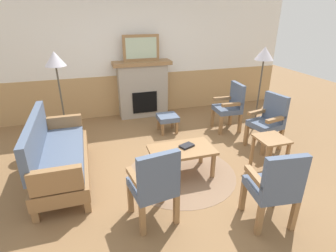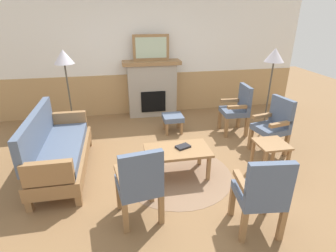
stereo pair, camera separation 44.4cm
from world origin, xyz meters
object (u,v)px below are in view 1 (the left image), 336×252
Objects in this scene: floor_lamp_by_couch at (56,65)px; footstool at (168,119)px; fireplace at (143,89)px; book_on_table at (187,146)px; armchair_by_window_left at (231,105)px; coffee_table at (182,152)px; side_table at (271,145)px; armchair_front_left at (155,183)px; armchair_near_fireplace at (269,119)px; framed_picture at (141,48)px; couch at (58,156)px; armchair_front_center at (275,185)px; floor_lamp_by_chairs at (264,59)px.

footstool is at bearing -5.52° from floor_lamp_by_couch.
book_on_table is (0.12, -2.58, -0.20)m from fireplace.
coffee_table is at bearing -139.50° from armchair_by_window_left.
fireplace reaches higher than side_table.
side_table is at bearing -58.96° from footstool.
armchair_near_fireplace is at bearing 27.52° from armchair_front_left.
fireplace is 2.59m from book_on_table.
framed_picture reaches higher than armchair_front_left.
coffee_table is at bearing 53.43° from armchair_front_left.
coffee_table is (1.75, -0.40, -0.01)m from couch.
side_table is at bearing -64.51° from fireplace.
book_on_table is at bearing 166.42° from side_table.
framed_picture is 1.45× the size of side_table.
coffee_table is (0.02, -2.62, -0.27)m from fireplace.
floor_lamp_by_couch is (-1.09, 2.60, 0.91)m from armchair_front_left.
framed_picture is 0.82× the size of armchair_front_left.
armchair_near_fireplace is (1.81, -2.21, -0.11)m from fireplace.
couch is at bearing 167.21° from coffee_table.
armchair_near_fireplace is at bearing 12.91° from coffee_table.
framed_picture is at bearing 80.08° from armchair_front_left.
armchair_by_window_left is (1.52, 1.30, 0.15)m from coffee_table.
coffee_table is at bearing -45.51° from floor_lamp_by_couch.
armchair_front_center is at bearing -67.33° from book_on_table.
floor_lamp_by_couch is at bearing 172.13° from floor_lamp_by_chairs.
framed_picture is 3.04m from couch.
fireplace reaches higher than coffee_table.
floor_lamp_by_chairs reaches higher than couch.
armchair_front_left is at bearing -48.12° from couch.
coffee_table is 1.38m from side_table.
footstool is at bearing 168.63° from armchair_by_window_left.
book_on_table reaches higher than footstool.
framed_picture is 0.44× the size of couch.
armchair_near_fireplace is 1.26m from floor_lamp_by_chairs.
side_table is (-0.17, -1.57, -0.10)m from armchair_by_window_left.
couch is 4.50× the size of footstool.
coffee_table is 2.65m from floor_lamp_by_chairs.
armchair_near_fireplace is 0.58× the size of floor_lamp_by_chairs.
fireplace is 3.25× the size of footstool.
armchair_near_fireplace is at bearing -73.41° from armchair_by_window_left.
floor_lamp_by_chairs is (1.46, 2.50, 0.91)m from armchair_front_center.
couch reaches higher than side_table.
book_on_table is at bearing 50.82° from armchair_front_left.
armchair_front_center is at bearing -120.33° from floor_lamp_by_chairs.
footstool is 1.32m from armchair_by_window_left.
armchair_near_fireplace is at bearing -36.73° from footstool.
armchair_front_left reaches higher than coffee_table.
framed_picture reaches higher than book_on_table.
book_on_table is 0.38× the size of side_table.
armchair_near_fireplace and armchair_front_center have the same top height.
coffee_table is 0.57× the size of floor_lamp_by_chairs.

